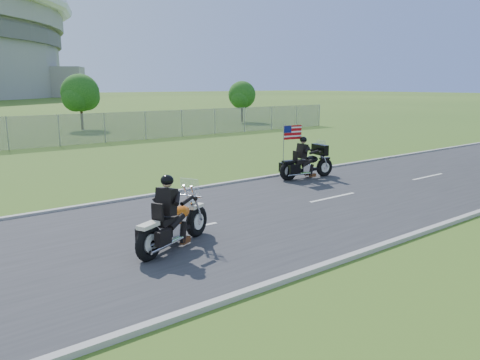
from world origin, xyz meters
TOP-DOWN VIEW (x-y plane):
  - ground at (0.00, 0.00)m, footprint 420.00×420.00m
  - road at (0.00, 0.00)m, footprint 120.00×8.00m
  - curb_north at (0.00, 4.05)m, footprint 120.00×0.18m
  - curb_south at (0.00, -4.05)m, footprint 120.00×0.18m
  - tree_fence_near at (6.04, 30.04)m, footprint 3.52×3.28m
  - tree_fence_far at (22.04, 28.03)m, footprint 3.08×2.87m
  - motorcycle_lead at (-2.85, -1.02)m, footprint 2.59×1.41m
  - motorcycle_follow at (5.76, 2.96)m, footprint 2.65×1.01m

SIDE VIEW (x-z plane):
  - ground at x=0.00m, z-range 0.00..0.00m
  - road at x=0.00m, z-range 0.00..0.04m
  - curb_north at x=0.00m, z-range -0.01..0.11m
  - curb_south at x=0.00m, z-range -0.01..0.11m
  - motorcycle_lead at x=-2.85m, z-range -0.35..1.51m
  - motorcycle_follow at x=5.76m, z-range -0.50..1.72m
  - tree_fence_far at x=22.04m, z-range 0.54..4.74m
  - tree_fence_near at x=6.04m, z-range 0.60..5.35m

